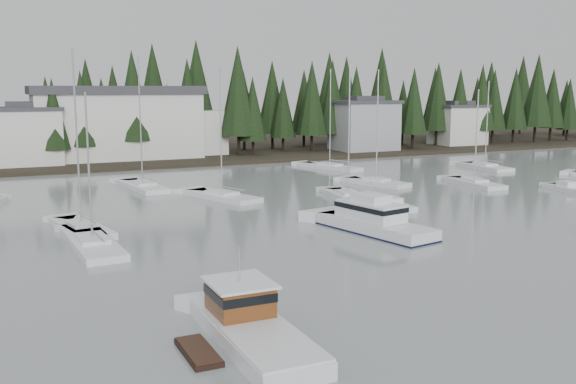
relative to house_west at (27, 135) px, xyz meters
name	(u,v)px	position (x,y,z in m)	size (l,w,h in m)	color
far_shore_land	(132,151)	(18.00, 18.00, -4.65)	(240.00, 54.00, 1.00)	black
conifer_treeline	(146,157)	(18.00, 7.00, -4.65)	(200.00, 22.00, 20.00)	black
house_west	(27,135)	(0.00, 0.00, 0.00)	(9.54, 7.42, 8.75)	silver
house_east_a	(364,124)	(54.00, -1.00, 0.25)	(10.60, 8.48, 9.25)	#999EA0
house_east_b	(458,124)	(76.00, 1.00, -0.25)	(9.54, 7.42, 8.25)	silver
harbor_inn	(131,123)	(15.04, 3.34, 1.12)	(29.50, 11.50, 10.90)	silver
lobster_boat_brown	(249,330)	(5.19, -71.03, -4.14)	(4.72, 9.23, 4.56)	white
cabin_cruiser_center	(373,223)	(21.96, -54.71, -3.97)	(5.36, 11.00, 4.53)	white
sailboat_1	(330,168)	(38.01, -18.14, -4.58)	(5.36, 10.77, 14.22)	white
sailboat_2	(222,198)	(16.30, -35.21, -4.58)	(5.84, 9.85, 13.84)	white
sailboat_3	(82,230)	(1.40, -44.89, -4.57)	(4.19, 9.12, 14.57)	white
sailboat_4	(474,185)	(45.70, -38.85, -4.60)	(3.57, 8.95, 11.47)	white
sailboat_5	(143,188)	(10.46, -25.15, -4.58)	(4.14, 10.55, 14.94)	white
sailboat_8	(348,198)	(27.89, -40.61, -4.56)	(3.83, 8.77, 14.69)	white
sailboat_10	(376,184)	(35.68, -33.66, -4.57)	(5.28, 8.68, 13.69)	white
sailboat_11	(485,168)	(57.61, -27.28, -4.59)	(3.59, 9.16, 12.56)	white
sailboat_12	(93,246)	(1.43, -50.50, -4.60)	(3.29, 10.52, 11.34)	white
runabout_1	(391,207)	(28.91, -46.88, -4.52)	(2.47, 5.73, 1.42)	white
runabout_2	(567,189)	(52.20, -46.23, -4.52)	(2.71, 5.47, 1.42)	white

